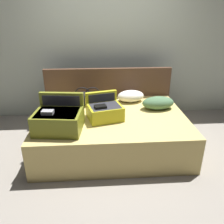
{
  "coord_description": "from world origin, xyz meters",
  "views": [
    {
      "loc": [
        -0.2,
        -2.53,
        1.84
      ],
      "look_at": [
        0.0,
        0.29,
        0.6
      ],
      "focal_mm": 36.78,
      "sensor_mm": 36.0,
      "label": 1
    }
  ],
  "objects_px": {
    "pillow_center_head": "(158,103)",
    "duffel_bag": "(88,98)",
    "pillow_near_headboard": "(131,96)",
    "hard_case_large": "(59,119)",
    "bed": "(111,131)",
    "hard_case_medium": "(104,110)"
  },
  "relations": [
    {
      "from": "hard_case_large",
      "to": "pillow_center_head",
      "type": "distance_m",
      "value": 1.49
    },
    {
      "from": "bed",
      "to": "pillow_near_headboard",
      "type": "xyz_separation_m",
      "value": [
        0.35,
        0.52,
        0.34
      ]
    },
    {
      "from": "hard_case_large",
      "to": "duffel_bag",
      "type": "bearing_deg",
      "value": 74.48
    },
    {
      "from": "hard_case_medium",
      "to": "pillow_center_head",
      "type": "height_order",
      "value": "hard_case_medium"
    },
    {
      "from": "duffel_bag",
      "to": "pillow_center_head",
      "type": "distance_m",
      "value": 1.07
    },
    {
      "from": "duffel_bag",
      "to": "hard_case_medium",
      "type": "bearing_deg",
      "value": -65.4
    },
    {
      "from": "pillow_near_headboard",
      "to": "hard_case_medium",
      "type": "bearing_deg",
      "value": -126.0
    },
    {
      "from": "bed",
      "to": "hard_case_medium",
      "type": "distance_m",
      "value": 0.39
    },
    {
      "from": "duffel_bag",
      "to": "pillow_center_head",
      "type": "height_order",
      "value": "duffel_bag"
    },
    {
      "from": "hard_case_large",
      "to": "hard_case_medium",
      "type": "relative_size",
      "value": 1.16
    },
    {
      "from": "bed",
      "to": "pillow_near_headboard",
      "type": "bearing_deg",
      "value": 56.46
    },
    {
      "from": "pillow_center_head",
      "to": "duffel_bag",
      "type": "bearing_deg",
      "value": 167.48
    },
    {
      "from": "bed",
      "to": "hard_case_large",
      "type": "bearing_deg",
      "value": -150.19
    },
    {
      "from": "hard_case_large",
      "to": "hard_case_medium",
      "type": "xyz_separation_m",
      "value": [
        0.57,
        0.29,
        -0.03
      ]
    },
    {
      "from": "duffel_bag",
      "to": "pillow_near_headboard",
      "type": "distance_m",
      "value": 0.69
    },
    {
      "from": "bed",
      "to": "duffel_bag",
      "type": "bearing_deg",
      "value": 128.39
    },
    {
      "from": "duffel_bag",
      "to": "pillow_near_headboard",
      "type": "bearing_deg",
      "value": 8.06
    },
    {
      "from": "hard_case_large",
      "to": "hard_case_medium",
      "type": "bearing_deg",
      "value": 33.83
    },
    {
      "from": "hard_case_medium",
      "to": "duffel_bag",
      "type": "height_order",
      "value": "hard_case_medium"
    },
    {
      "from": "hard_case_medium",
      "to": "pillow_near_headboard",
      "type": "height_order",
      "value": "hard_case_medium"
    },
    {
      "from": "hard_case_large",
      "to": "pillow_center_head",
      "type": "bearing_deg",
      "value": 29.4
    },
    {
      "from": "hard_case_large",
      "to": "pillow_center_head",
      "type": "relative_size",
      "value": 1.26
    }
  ]
}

